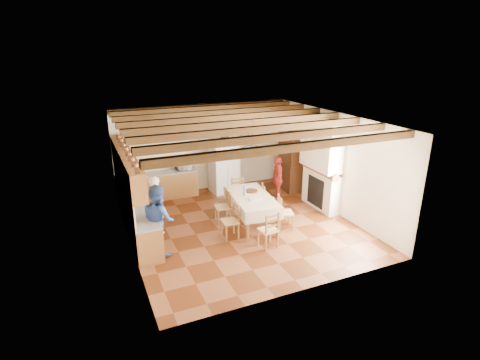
# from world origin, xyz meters

# --- Properties ---
(floor) EXTENTS (6.00, 6.50, 0.02)m
(floor) POSITION_xyz_m (0.00, 0.00, -0.01)
(floor) COLOR #4B200B
(floor) RESTS_ON ground
(ceiling) EXTENTS (6.00, 6.50, 0.02)m
(ceiling) POSITION_xyz_m (0.00, 0.00, 3.01)
(ceiling) COLOR white
(ceiling) RESTS_ON ground
(wall_back) EXTENTS (6.00, 0.02, 3.00)m
(wall_back) POSITION_xyz_m (0.00, 3.26, 1.50)
(wall_back) COLOR beige
(wall_back) RESTS_ON ground
(wall_front) EXTENTS (6.00, 0.02, 3.00)m
(wall_front) POSITION_xyz_m (0.00, -3.26, 1.50)
(wall_front) COLOR beige
(wall_front) RESTS_ON ground
(wall_left) EXTENTS (0.02, 6.50, 3.00)m
(wall_left) POSITION_xyz_m (-3.01, 0.00, 1.50)
(wall_left) COLOR beige
(wall_left) RESTS_ON ground
(wall_right) EXTENTS (0.02, 6.50, 3.00)m
(wall_right) POSITION_xyz_m (3.01, 0.00, 1.50)
(wall_right) COLOR beige
(wall_right) RESTS_ON ground
(ceiling_beams) EXTENTS (6.00, 6.30, 0.16)m
(ceiling_beams) POSITION_xyz_m (0.00, 0.00, 2.91)
(ceiling_beams) COLOR #321F10
(ceiling_beams) RESTS_ON ground
(lower_cabinets_left) EXTENTS (0.60, 4.30, 0.86)m
(lower_cabinets_left) POSITION_xyz_m (-2.70, 1.05, 0.43)
(lower_cabinets_left) COLOR brown
(lower_cabinets_left) RESTS_ON ground
(lower_cabinets_back) EXTENTS (2.30, 0.60, 0.86)m
(lower_cabinets_back) POSITION_xyz_m (-1.55, 2.95, 0.43)
(lower_cabinets_back) COLOR brown
(lower_cabinets_back) RESTS_ON ground
(countertop_left) EXTENTS (0.62, 4.30, 0.04)m
(countertop_left) POSITION_xyz_m (-2.70, 1.05, 0.88)
(countertop_left) COLOR slate
(countertop_left) RESTS_ON lower_cabinets_left
(countertop_back) EXTENTS (2.34, 0.62, 0.04)m
(countertop_back) POSITION_xyz_m (-1.55, 2.95, 0.88)
(countertop_back) COLOR slate
(countertop_back) RESTS_ON lower_cabinets_back
(backsplash_left) EXTENTS (0.03, 4.30, 0.60)m
(backsplash_left) POSITION_xyz_m (-2.98, 1.05, 1.20)
(backsplash_left) COLOR white
(backsplash_left) RESTS_ON ground
(backsplash_back) EXTENTS (2.30, 0.03, 0.60)m
(backsplash_back) POSITION_xyz_m (-1.55, 3.23, 1.20)
(backsplash_back) COLOR white
(backsplash_back) RESTS_ON ground
(upper_cabinets) EXTENTS (0.35, 4.20, 0.70)m
(upper_cabinets) POSITION_xyz_m (-2.83, 1.05, 1.85)
(upper_cabinets) COLOR brown
(upper_cabinets) RESTS_ON ground
(fireplace) EXTENTS (0.56, 1.60, 2.80)m
(fireplace) POSITION_xyz_m (2.72, 0.20, 1.40)
(fireplace) COLOR beige
(fireplace) RESTS_ON ground
(wall_picture) EXTENTS (0.34, 0.03, 0.42)m
(wall_picture) POSITION_xyz_m (1.55, 3.23, 1.85)
(wall_picture) COLOR #302014
(wall_picture) RESTS_ON ground
(refrigerator) EXTENTS (0.95, 0.80, 1.79)m
(refrigerator) POSITION_xyz_m (0.55, 2.74, 0.89)
(refrigerator) COLOR silver
(refrigerator) RESTS_ON floor
(hutch) EXTENTS (0.63, 1.25, 2.18)m
(hutch) POSITION_xyz_m (2.75, 2.03, 1.09)
(hutch) COLOR #352110
(hutch) RESTS_ON floor
(dining_table) EXTENTS (1.22, 2.10, 0.88)m
(dining_table) POSITION_xyz_m (0.29, -0.07, 0.79)
(dining_table) COLOR white
(dining_table) RESTS_ON floor
(chandelier) EXTENTS (0.47, 0.47, 0.03)m
(chandelier) POSITION_xyz_m (0.29, -0.07, 2.25)
(chandelier) COLOR black
(chandelier) RESTS_ON ground
(chair_left_near) EXTENTS (0.41, 0.43, 0.96)m
(chair_left_near) POSITION_xyz_m (-0.54, -0.51, 0.48)
(chair_left_near) COLOR brown
(chair_left_near) RESTS_ON floor
(chair_left_far) EXTENTS (0.44, 0.46, 0.96)m
(chair_left_far) POSITION_xyz_m (-0.38, 0.45, 0.48)
(chair_left_far) COLOR brown
(chair_left_far) RESTS_ON floor
(chair_right_near) EXTENTS (0.50, 0.52, 0.96)m
(chair_right_near) POSITION_xyz_m (1.06, -0.61, 0.48)
(chair_right_near) COLOR brown
(chair_right_near) RESTS_ON floor
(chair_right_far) EXTENTS (0.50, 0.52, 0.96)m
(chair_right_far) POSITION_xyz_m (1.05, 0.36, 0.48)
(chair_right_far) COLOR brown
(chair_right_far) RESTS_ON floor
(chair_end_near) EXTENTS (0.46, 0.45, 0.96)m
(chair_end_near) POSITION_xyz_m (0.14, -1.35, 0.48)
(chair_end_near) COLOR brown
(chair_end_near) RESTS_ON floor
(chair_end_far) EXTENTS (0.49, 0.48, 0.96)m
(chair_end_far) POSITION_xyz_m (0.43, 1.17, 0.48)
(chair_end_far) COLOR brown
(chair_end_far) RESTS_ON floor
(person_man) EXTENTS (0.52, 0.66, 1.59)m
(person_man) POSITION_xyz_m (-2.21, 0.55, 0.80)
(person_man) COLOR silver
(person_man) RESTS_ON floor
(person_woman_blue) EXTENTS (0.86, 0.99, 1.73)m
(person_woman_blue) POSITION_xyz_m (-2.38, -0.50, 0.87)
(person_woman_blue) COLOR #314F93
(person_woman_blue) RESTS_ON floor
(person_woman_red) EXTENTS (0.63, 0.94, 1.49)m
(person_woman_red) POSITION_xyz_m (1.83, 1.23, 0.75)
(person_woman_red) COLOR maroon
(person_woman_red) RESTS_ON floor
(microwave) EXTENTS (0.52, 0.39, 0.27)m
(microwave) POSITION_xyz_m (-0.81, 2.95, 1.03)
(microwave) COLOR silver
(microwave) RESTS_ON countertop_back
(fridge_vase) EXTENTS (0.35, 0.35, 0.30)m
(fridge_vase) POSITION_xyz_m (0.61, 2.74, 1.94)
(fridge_vase) COLOR #352110
(fridge_vase) RESTS_ON refrigerator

